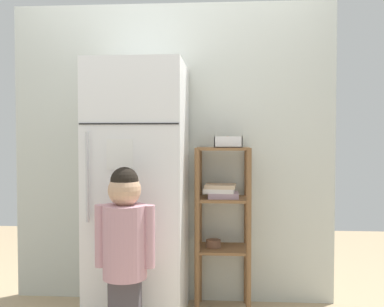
{
  "coord_description": "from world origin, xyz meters",
  "views": [
    {
      "loc": [
        0.39,
        -2.99,
        1.24
      ],
      "look_at": [
        0.18,
        0.02,
        1.12
      ],
      "focal_mm": 42.14,
      "sensor_mm": 36.0,
      "label": 1
    }
  ],
  "objects": [
    {
      "name": "kitchen_wall_back",
      "position": [
        0.0,
        0.38,
        1.11
      ],
      "size": [
        2.41,
        0.03,
        2.23
      ],
      "primitive_type": "cube",
      "color": "silver",
      "rests_on": "ground"
    },
    {
      "name": "fruit_bin",
      "position": [
        0.43,
        0.19,
        1.2
      ],
      "size": [
        0.2,
        0.14,
        0.08
      ],
      "color": "white",
      "rests_on": "pantry_shelf_unit"
    },
    {
      "name": "pantry_shelf_unit",
      "position": [
        0.38,
        0.18,
        0.72
      ],
      "size": [
        0.38,
        0.33,
        1.16
      ],
      "color": "brown",
      "rests_on": "ground"
    },
    {
      "name": "refrigerator",
      "position": [
        -0.18,
        0.02,
        0.86
      ],
      "size": [
        0.62,
        0.69,
        1.73
      ],
      "color": "white",
      "rests_on": "ground"
    },
    {
      "name": "child_standing",
      "position": [
        -0.17,
        -0.5,
        0.65
      ],
      "size": [
        0.34,
        0.25,
        1.07
      ],
      "color": "#464147",
      "rests_on": "ground"
    }
  ]
}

